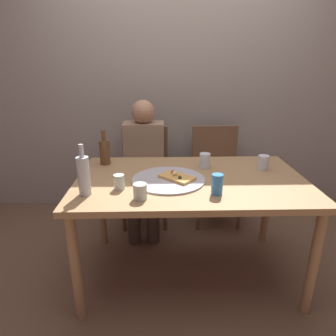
{
  "coord_description": "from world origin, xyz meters",
  "views": [
    {
      "loc": [
        -0.2,
        -1.82,
        1.48
      ],
      "look_at": [
        -0.15,
        0.06,
        0.8
      ],
      "focal_mm": 31.57,
      "sensor_mm": 36.0,
      "label": 1
    }
  ],
  "objects_px": {
    "beer_bottle": "(84,175)",
    "chair_right": "(216,168)",
    "soda_can": "(217,184)",
    "pizza_slice_last": "(177,177)",
    "guest_in_sweater": "(144,161)",
    "wine_glass": "(205,161)",
    "short_glass": "(119,182)",
    "wine_bottle": "(105,151)",
    "tumbler_near": "(140,191)",
    "chair_left": "(145,168)",
    "pizza_tray": "(168,180)",
    "dining_table": "(190,189)",
    "tumbler_far": "(263,162)"
  },
  "relations": [
    {
      "from": "dining_table",
      "to": "short_glass",
      "type": "relative_size",
      "value": 16.74
    },
    {
      "from": "beer_bottle",
      "to": "soda_can",
      "type": "bearing_deg",
      "value": -1.29
    },
    {
      "from": "tumbler_near",
      "to": "guest_in_sweater",
      "type": "bearing_deg",
      "value": 91.85
    },
    {
      "from": "pizza_slice_last",
      "to": "tumbler_near",
      "type": "xyz_separation_m",
      "value": [
        -0.22,
        -0.27,
        0.02
      ]
    },
    {
      "from": "chair_right",
      "to": "tumbler_near",
      "type": "bearing_deg",
      "value": 60.88
    },
    {
      "from": "wine_glass",
      "to": "short_glass",
      "type": "distance_m",
      "value": 0.68
    },
    {
      "from": "dining_table",
      "to": "chair_right",
      "type": "bearing_deg",
      "value": 68.72
    },
    {
      "from": "tumbler_near",
      "to": "short_glass",
      "type": "bearing_deg",
      "value": 133.28
    },
    {
      "from": "tumbler_near",
      "to": "soda_can",
      "type": "xyz_separation_m",
      "value": [
        0.44,
        0.05,
        0.02
      ]
    },
    {
      "from": "dining_table",
      "to": "tumbler_far",
      "type": "relative_size",
      "value": 14.75
    },
    {
      "from": "pizza_tray",
      "to": "chair_left",
      "type": "xyz_separation_m",
      "value": [
        -0.2,
        0.9,
        -0.25
      ]
    },
    {
      "from": "tumbler_far",
      "to": "soda_can",
      "type": "bearing_deg",
      "value": -134.74
    },
    {
      "from": "pizza_slice_last",
      "to": "chair_right",
      "type": "height_order",
      "value": "chair_right"
    },
    {
      "from": "tumbler_near",
      "to": "wine_glass",
      "type": "distance_m",
      "value": 0.67
    },
    {
      "from": "chair_right",
      "to": "dining_table",
      "type": "bearing_deg",
      "value": 68.72
    },
    {
      "from": "pizza_tray",
      "to": "soda_can",
      "type": "xyz_separation_m",
      "value": [
        0.27,
        -0.22,
        0.05
      ]
    },
    {
      "from": "pizza_slice_last",
      "to": "chair_right",
      "type": "bearing_deg",
      "value": 64.36
    },
    {
      "from": "pizza_slice_last",
      "to": "guest_in_sweater",
      "type": "distance_m",
      "value": 0.8
    },
    {
      "from": "pizza_slice_last",
      "to": "soda_can",
      "type": "height_order",
      "value": "soda_can"
    },
    {
      "from": "pizza_slice_last",
      "to": "soda_can",
      "type": "relative_size",
      "value": 2.05
    },
    {
      "from": "wine_bottle",
      "to": "beer_bottle",
      "type": "xyz_separation_m",
      "value": [
        -0.02,
        -0.54,
        0.02
      ]
    },
    {
      "from": "tumbler_near",
      "to": "chair_left",
      "type": "relative_size",
      "value": 0.1
    },
    {
      "from": "pizza_tray",
      "to": "chair_left",
      "type": "height_order",
      "value": "chair_left"
    },
    {
      "from": "tumbler_near",
      "to": "chair_left",
      "type": "bearing_deg",
      "value": 91.61
    },
    {
      "from": "soda_can",
      "to": "chair_right",
      "type": "bearing_deg",
      "value": 79.38
    },
    {
      "from": "tumbler_near",
      "to": "soda_can",
      "type": "height_order",
      "value": "soda_can"
    },
    {
      "from": "pizza_tray",
      "to": "guest_in_sweater",
      "type": "xyz_separation_m",
      "value": [
        -0.2,
        0.75,
        -0.12
      ]
    },
    {
      "from": "tumbler_near",
      "to": "chair_right",
      "type": "xyz_separation_m",
      "value": [
        0.65,
        1.17,
        -0.29
      ]
    },
    {
      "from": "dining_table",
      "to": "chair_right",
      "type": "distance_m",
      "value": 0.94
    },
    {
      "from": "beer_bottle",
      "to": "wine_glass",
      "type": "distance_m",
      "value": 0.88
    },
    {
      "from": "wine_bottle",
      "to": "chair_right",
      "type": "distance_m",
      "value": 1.15
    },
    {
      "from": "chair_left",
      "to": "pizza_slice_last",
      "type": "bearing_deg",
      "value": 105.72
    },
    {
      "from": "tumbler_far",
      "to": "pizza_tray",
      "type": "bearing_deg",
      "value": -164.09
    },
    {
      "from": "chair_left",
      "to": "dining_table",
      "type": "bearing_deg",
      "value": 112.11
    },
    {
      "from": "wine_glass",
      "to": "wine_bottle",
      "type": "bearing_deg",
      "value": 171.82
    },
    {
      "from": "pizza_slice_last",
      "to": "chair_right",
      "type": "distance_m",
      "value": 1.03
    },
    {
      "from": "tumbler_far",
      "to": "chair_left",
      "type": "bearing_deg",
      "value": 141.27
    },
    {
      "from": "soda_can",
      "to": "pizza_tray",
      "type": "bearing_deg",
      "value": 141.91
    },
    {
      "from": "pizza_slice_last",
      "to": "wine_bottle",
      "type": "relative_size",
      "value": 0.96
    },
    {
      "from": "pizza_slice_last",
      "to": "tumbler_far",
      "type": "bearing_deg",
      "value": 16.98
    },
    {
      "from": "pizza_tray",
      "to": "tumbler_near",
      "type": "height_order",
      "value": "tumbler_near"
    },
    {
      "from": "dining_table",
      "to": "pizza_tray",
      "type": "distance_m",
      "value": 0.18
    },
    {
      "from": "wine_glass",
      "to": "beer_bottle",
      "type": "bearing_deg",
      "value": -150.04
    },
    {
      "from": "dining_table",
      "to": "tumbler_far",
      "type": "distance_m",
      "value": 0.57
    },
    {
      "from": "tumbler_near",
      "to": "soda_can",
      "type": "distance_m",
      "value": 0.44
    },
    {
      "from": "beer_bottle",
      "to": "chair_right",
      "type": "distance_m",
      "value": 1.51
    },
    {
      "from": "wine_glass",
      "to": "soda_can",
      "type": "height_order",
      "value": "soda_can"
    },
    {
      "from": "short_glass",
      "to": "chair_left",
      "type": "distance_m",
      "value": 1.07
    },
    {
      "from": "tumbler_near",
      "to": "tumbler_far",
      "type": "distance_m",
      "value": 0.96
    },
    {
      "from": "wine_glass",
      "to": "chair_right",
      "type": "relative_size",
      "value": 0.12
    }
  ]
}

